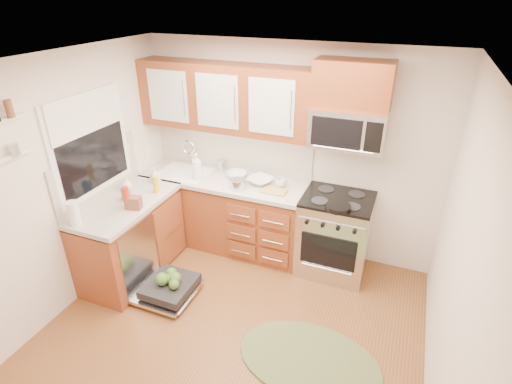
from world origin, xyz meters
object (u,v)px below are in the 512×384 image
at_px(range, 334,234).
at_px(upper_cabinets, 224,98).
at_px(paper_towel_roll, 74,213).
at_px(dishwasher, 167,288).
at_px(skillet, 338,207).
at_px(stock_pot, 238,184).
at_px(sink, 185,182).
at_px(rug, 309,359).
at_px(cutting_board, 274,191).
at_px(bowl_a, 260,181).
at_px(microwave, 348,128).
at_px(cup, 281,183).
at_px(bowl_b, 237,175).

bearing_deg(range, upper_cabinets, 174.11).
bearing_deg(upper_cabinets, paper_towel_roll, -118.46).
bearing_deg(dishwasher, skillet, 29.03).
relative_size(range, skillet, 3.68).
xyz_separation_m(range, stock_pot, (-1.12, -0.15, 0.50)).
bearing_deg(sink, rug, -34.07).
relative_size(cutting_board, paper_towel_roll, 1.15).
xyz_separation_m(stock_pot, bowl_a, (0.19, 0.22, -0.02)).
bearing_deg(stock_pot, microwave, 13.67).
bearing_deg(stock_pot, cup, 26.83).
bearing_deg(upper_cabinets, sink, -163.55).
relative_size(microwave, stock_pot, 4.18).
xyz_separation_m(skillet, bowl_a, (-0.98, 0.31, -0.01)).
distance_m(dishwasher, bowl_b, 1.53).
distance_m(upper_cabinets, bowl_a, 1.03).
height_order(rug, bowl_b, bowl_b).
xyz_separation_m(microwave, rug, (0.10, -1.50, -1.69)).
distance_m(cutting_board, paper_towel_roll, 2.08).
distance_m(paper_towel_roll, bowl_a, 2.02).
bearing_deg(paper_towel_roll, cup, 43.76).
distance_m(upper_cabinets, bowl_b, 0.93).
distance_m(rug, bowl_a, 2.02).
distance_m(bowl_a, bowl_b, 0.31).
distance_m(range, cutting_board, 0.85).
distance_m(dishwasher, bowl_a, 1.59).
xyz_separation_m(upper_cabinets, skillet, (1.45, -0.40, -0.90)).
bearing_deg(dishwasher, sink, 109.20).
bearing_deg(cup, bowl_a, -178.94).
xyz_separation_m(range, sink, (-1.93, -0.01, 0.33)).
height_order(upper_cabinets, cutting_board, upper_cabinets).
relative_size(microwave, sink, 1.23).
relative_size(rug, paper_towel_roll, 5.20).
bearing_deg(rug, sink, 145.93).
xyz_separation_m(sink, bowl_b, (0.68, 0.10, 0.16)).
bearing_deg(bowl_a, range, -3.93).
bearing_deg(cup, sink, -176.38).
bearing_deg(sink, range, 0.30).
relative_size(upper_cabinets, rug, 1.59).
distance_m(range, rug, 1.46).
relative_size(upper_cabinets, microwave, 2.70).
bearing_deg(sink, paper_towel_roll, -103.27).
distance_m(range, bowl_a, 1.06).
distance_m(range, cup, 0.85).
relative_size(upper_cabinets, cutting_board, 7.22).
xyz_separation_m(upper_cabinets, cutting_board, (0.69, -0.22, -0.94)).
bearing_deg(sink, upper_cabinets, 16.45).
height_order(dishwasher, skillet, skillet).
height_order(dishwasher, rug, dishwasher).
bearing_deg(cutting_board, range, 6.33).
height_order(upper_cabinets, rug, upper_cabinets).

